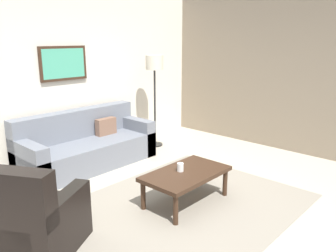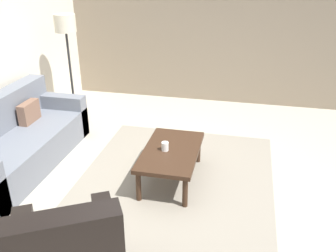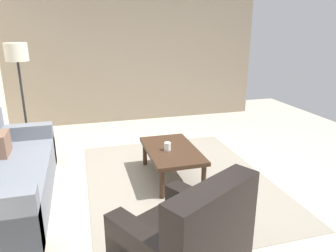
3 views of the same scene
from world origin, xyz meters
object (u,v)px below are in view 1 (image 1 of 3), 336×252
object	(u,v)px
cup	(180,167)
lamp_standing	(155,72)
coffee_table	(186,176)
framed_artwork	(63,63)
couch_main	(85,147)
armchair_leather	(30,225)

from	to	relation	value
cup	lamp_standing	world-z (taller)	lamp_standing
coffee_table	framed_artwork	bearing A→B (deg)	92.88
lamp_standing	framed_artwork	distance (m)	1.63
coffee_table	cup	world-z (taller)	cup
cup	couch_main	bearing A→B (deg)	91.37
couch_main	cup	distance (m)	1.99
armchair_leather	lamp_standing	world-z (taller)	lamp_standing
cup	framed_artwork	bearing A→B (deg)	92.15
cup	coffee_table	bearing A→B (deg)	-62.70
coffee_table	cup	bearing A→B (deg)	117.30
armchair_leather	coffee_table	distance (m)	1.86
couch_main	lamp_standing	xyz separation A→B (m)	(1.49, -0.12, 1.11)
couch_main	coffee_table	world-z (taller)	couch_main
couch_main	coffee_table	distance (m)	2.05
coffee_table	framed_artwork	world-z (taller)	framed_artwork
cup	framed_artwork	world-z (taller)	framed_artwork
armchair_leather	cup	distance (m)	1.82
coffee_table	couch_main	bearing A→B (deg)	92.26
armchair_leather	lamp_standing	bearing A→B (deg)	25.24
couch_main	framed_artwork	world-z (taller)	framed_artwork
couch_main	lamp_standing	bearing A→B (deg)	-4.52
cup	lamp_standing	xyz separation A→B (m)	(1.44, 1.87, 0.95)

